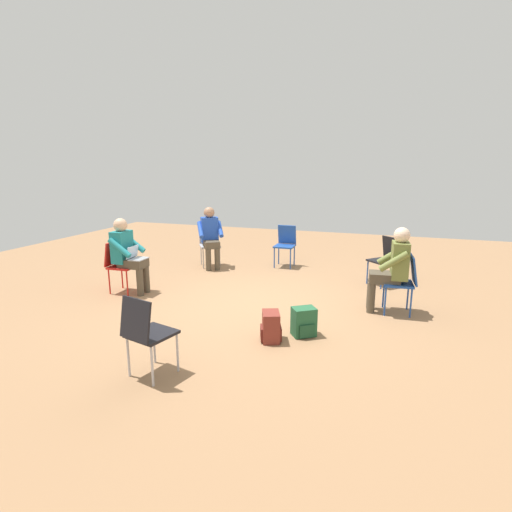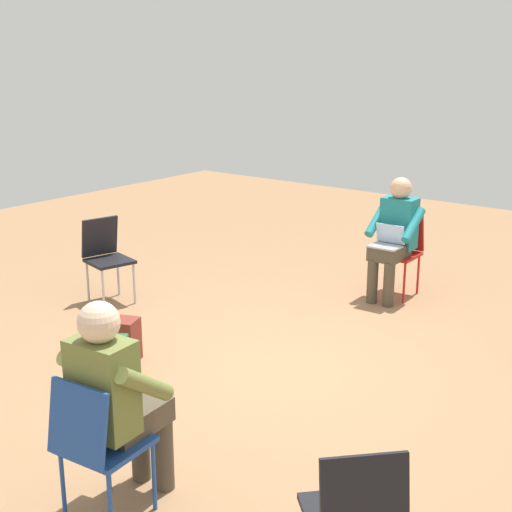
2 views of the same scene
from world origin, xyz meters
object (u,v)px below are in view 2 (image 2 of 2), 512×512
Objects in this scene: chair_north at (106,254)px; backpack_near_laptop_user at (121,342)px; backpack_by_empty_chair at (113,365)px; chair_west at (96,441)px; person_in_olive at (116,394)px; person_with_laptop at (394,232)px; chair_east at (401,248)px.

chair_north reaches higher than backpack_near_laptop_user.
backpack_near_laptop_user is at bearing 39.42° from backpack_by_empty_chair.
chair_west is 3.63m from chair_north.
person_with_laptop is at bearing 90.94° from person_in_olive.
person_in_olive reaches higher than backpack_near_laptop_user.
person_in_olive is at bearing 94.54° from chair_east.
person_in_olive reaches higher than chair_east.
person_with_laptop reaches higher than backpack_near_laptop_user.
chair_west and chair_north have the same top height.
backpack_by_empty_chair is (1.16, 1.22, -0.34)m from chair_west.
person_in_olive is 1.65m from backpack_by_empty_chair.
backpack_by_empty_chair is (-3.10, 0.74, -0.53)m from person_with_laptop.
chair_west is 4.46m from chair_east.
person_with_laptop is 3.23m from backpack_by_empty_chair.
chair_east is at bearing -12.75° from backpack_by_empty_chair.
backpack_by_empty_chair is (0.99, 1.20, -0.54)m from person_in_olive.
person_in_olive reaches higher than chair_west.
chair_east is at bearing 90.73° from chair_west.
backpack_by_empty_chair is (-3.27, 0.74, -0.34)m from chair_east.
person_with_laptop is (1.85, -2.24, 0.20)m from chair_north.
backpack_by_empty_chair is at bearing 75.60° from chair_east.
chair_east and chair_north have the same top height.
person_in_olive is (0.17, 0.02, 0.20)m from chair_west.
person_with_laptop is at bearing 143.78° from chair_north.
chair_west reaches higher than backpack_by_empty_chair.
chair_west and chair_east have the same top height.
chair_east is at bearing 90.76° from person_in_olive.
backpack_near_laptop_user is 1.00× the size of backpack_by_empty_chair.
chair_east is (4.43, 0.48, 0.00)m from chair_west.
person_in_olive is at bearing -132.00° from backpack_near_laptop_user.
chair_north is at bearing 50.00° from backpack_by_empty_chair.
person_with_laptop is 3.44× the size of backpack_near_laptop_user.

